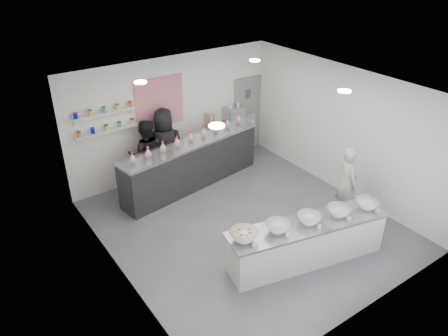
# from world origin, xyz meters

# --- Properties ---
(floor) EXTENTS (6.00, 6.00, 0.00)m
(floor) POSITION_xyz_m (0.00, 0.00, 0.00)
(floor) COLOR #515156
(floor) RESTS_ON ground
(ceiling) EXTENTS (6.00, 6.00, 0.00)m
(ceiling) POSITION_xyz_m (0.00, 0.00, 3.00)
(ceiling) COLOR white
(ceiling) RESTS_ON floor
(back_wall) EXTENTS (5.50, 0.00, 5.50)m
(back_wall) POSITION_xyz_m (0.00, 3.00, 1.50)
(back_wall) COLOR white
(back_wall) RESTS_ON floor
(left_wall) EXTENTS (0.00, 6.00, 6.00)m
(left_wall) POSITION_xyz_m (-2.75, 0.00, 1.50)
(left_wall) COLOR white
(left_wall) RESTS_ON floor
(right_wall) EXTENTS (0.00, 6.00, 6.00)m
(right_wall) POSITION_xyz_m (2.75, 0.00, 1.50)
(right_wall) COLOR white
(right_wall) RESTS_ON floor
(back_door) EXTENTS (0.88, 0.04, 2.10)m
(back_door) POSITION_xyz_m (2.30, 2.97, 1.05)
(back_door) COLOR gray
(back_door) RESTS_ON floor
(pattern_panel) EXTENTS (1.25, 0.03, 1.20)m
(pattern_panel) POSITION_xyz_m (-0.35, 2.98, 1.95)
(pattern_panel) COLOR #B20322
(pattern_panel) RESTS_ON back_wall
(jar_shelf_lower) EXTENTS (1.45, 0.22, 0.04)m
(jar_shelf_lower) POSITION_xyz_m (-1.75, 2.90, 1.60)
(jar_shelf_lower) COLOR silver
(jar_shelf_lower) RESTS_ON back_wall
(jar_shelf_upper) EXTENTS (1.45, 0.22, 0.04)m
(jar_shelf_upper) POSITION_xyz_m (-1.75, 2.90, 2.02)
(jar_shelf_upper) COLOR silver
(jar_shelf_upper) RESTS_ON back_wall
(preserve_jars) EXTENTS (1.45, 0.10, 0.56)m
(preserve_jars) POSITION_xyz_m (-1.75, 2.88, 1.88)
(preserve_jars) COLOR #E85820
(preserve_jars) RESTS_ON jar_shelf_lower
(downlight_0) EXTENTS (0.24, 0.24, 0.02)m
(downlight_0) POSITION_xyz_m (-1.40, -1.00, 2.98)
(downlight_0) COLOR white
(downlight_0) RESTS_ON ceiling
(downlight_1) EXTENTS (0.24, 0.24, 0.02)m
(downlight_1) POSITION_xyz_m (1.40, -1.00, 2.98)
(downlight_1) COLOR white
(downlight_1) RESTS_ON ceiling
(downlight_2) EXTENTS (0.24, 0.24, 0.02)m
(downlight_2) POSITION_xyz_m (-1.40, 1.60, 2.98)
(downlight_2) COLOR white
(downlight_2) RESTS_ON ceiling
(downlight_3) EXTENTS (0.24, 0.24, 0.02)m
(downlight_3) POSITION_xyz_m (1.40, 1.60, 2.98)
(downlight_3) COLOR white
(downlight_3) RESTS_ON ceiling
(prep_counter) EXTENTS (3.20, 1.37, 0.85)m
(prep_counter) POSITION_xyz_m (0.24, -1.54, 0.43)
(prep_counter) COLOR #B4B5B0
(prep_counter) RESTS_ON floor
(back_bar) EXTENTS (3.85, 1.26, 1.18)m
(back_bar) POSITION_xyz_m (-0.06, 2.09, 0.59)
(back_bar) COLOR black
(back_bar) RESTS_ON floor
(sneeze_guard) EXTENTS (3.70, 0.59, 0.32)m
(sneeze_guard) POSITION_xyz_m (-0.01, 1.76, 1.34)
(sneeze_guard) COLOR white
(sneeze_guard) RESTS_ON back_bar
(espresso_ledge) EXTENTS (1.42, 0.45, 1.06)m
(espresso_ledge) POSITION_xyz_m (1.55, 2.78, 0.53)
(espresso_ledge) COLOR #B4B5B0
(espresso_ledge) RESTS_ON floor
(espresso_machine) EXTENTS (0.50, 0.35, 0.38)m
(espresso_machine) POSITION_xyz_m (1.72, 2.78, 1.25)
(espresso_machine) COLOR #93969E
(espresso_machine) RESTS_ON espresso_ledge
(cup_stacks) EXTENTS (0.26, 0.24, 0.36)m
(cup_stacks) POSITION_xyz_m (1.00, 2.78, 1.23)
(cup_stacks) COLOR tan
(cup_stacks) RESTS_ON espresso_ledge
(prep_bowls) EXTENTS (3.09, 1.19, 0.18)m
(prep_bowls) POSITION_xyz_m (0.24, -1.54, 0.94)
(prep_bowls) COLOR white
(prep_bowls) RESTS_ON prep_counter
(label_cards) EXTENTS (2.66, 0.04, 0.07)m
(label_cards) POSITION_xyz_m (0.35, -2.07, 0.89)
(label_cards) COLOR white
(label_cards) RESTS_ON prep_counter
(cookie_bags) EXTENTS (3.34, 0.66, 0.27)m
(cookie_bags) POSITION_xyz_m (-0.06, 2.09, 1.31)
(cookie_bags) COLOR pink
(cookie_bags) RESTS_ON back_bar
(woman_prep) EXTENTS (0.59, 0.71, 1.67)m
(woman_prep) POSITION_xyz_m (1.98, -0.94, 0.83)
(woman_prep) COLOR #B9B8B3
(woman_prep) RESTS_ON floor
(staff_left) EXTENTS (1.05, 0.96, 1.76)m
(staff_left) POSITION_xyz_m (-0.97, 2.60, 0.88)
(staff_left) COLOR black
(staff_left) RESTS_ON floor
(staff_right) EXTENTS (1.09, 0.91, 1.92)m
(staff_right) POSITION_xyz_m (-0.47, 2.60, 0.96)
(staff_right) COLOR black
(staff_right) RESTS_ON floor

